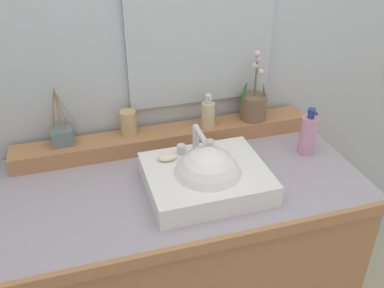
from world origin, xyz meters
The scene contains 11 objects.
wall_back centered at (0.00, 0.44, 1.27)m, with size 3.11×0.20×2.55m, color #B6C0C5.
vanity_cabinet centered at (0.00, 0.00, 0.45)m, with size 1.29×0.67×0.90m.
back_ledge centered at (0.00, 0.26, 0.93)m, with size 1.21×0.12×0.07m, color #AE7649.
sink_basin centered at (0.06, -0.08, 0.94)m, with size 0.42×0.35×0.27m.
soap_bar centered at (-0.05, 0.03, 0.99)m, with size 0.07×0.04×0.02m, color beige.
potted_plant centered at (0.38, 0.25, 1.03)m, with size 0.12×0.11×0.30m.
soap_dispenser centered at (0.17, 0.24, 1.02)m, with size 0.05×0.06×0.14m.
tumbler_cup centered at (-0.15, 0.27, 1.01)m, with size 0.06×0.06×0.10m, color tan.
reed_diffuser centered at (-0.40, 0.28, 1.00)m, with size 0.11×0.08×0.23m.
lotion_bottle centered at (0.52, 0.04, 0.98)m, with size 0.07×0.07×0.19m.
mirror centered at (0.17, 0.33, 1.32)m, with size 0.59×0.02×0.55m, color silver.
Camera 1 is at (-0.35, -1.24, 1.83)m, focal length 40.77 mm.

